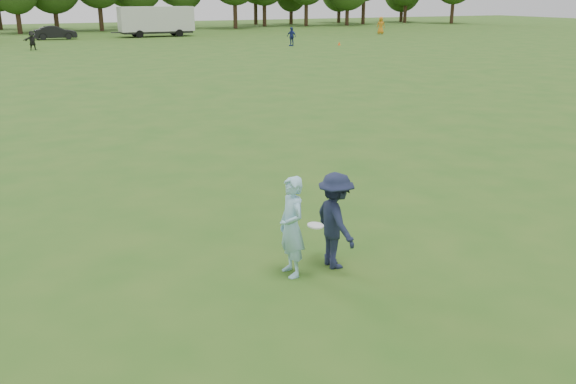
# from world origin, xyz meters

# --- Properties ---
(ground) EXTENTS (200.00, 200.00, 0.00)m
(ground) POSITION_xyz_m (0.00, 0.00, 0.00)
(ground) COLOR #295718
(ground) RESTS_ON ground
(thrower) EXTENTS (0.41, 0.62, 1.70)m
(thrower) POSITION_xyz_m (-1.01, -0.23, 0.85)
(thrower) COLOR #94CDE5
(thrower) RESTS_ON ground
(defender) EXTENTS (0.65, 1.09, 1.67)m
(defender) POSITION_xyz_m (-0.20, -0.26, 0.83)
(defender) COLOR #1A213A
(defender) RESTS_ON ground
(player_far_b) EXTENTS (0.84, 1.05, 1.67)m
(player_far_b) POSITION_xyz_m (19.69, 42.52, 0.83)
(player_far_b) COLOR navy
(player_far_b) RESTS_ON ground
(player_far_c) EXTENTS (1.15, 1.07, 1.98)m
(player_far_c) POSITION_xyz_m (36.68, 53.49, 0.99)
(player_far_c) COLOR orange
(player_far_c) RESTS_ON ground
(player_far_d) EXTENTS (1.52, 0.65, 1.58)m
(player_far_d) POSITION_xyz_m (-1.82, 47.95, 0.79)
(player_far_d) COLOR #262626
(player_far_d) RESTS_ON ground
(car_f) EXTENTS (4.26, 1.64, 1.39)m
(car_f) POSITION_xyz_m (1.23, 60.58, 0.69)
(car_f) COLOR black
(car_f) RESTS_ON ground
(field_cone) EXTENTS (0.28, 0.28, 0.30)m
(field_cone) POSITION_xyz_m (24.04, 41.36, 0.15)
(field_cone) COLOR #FC500D
(field_cone) RESTS_ON ground
(disc_in_play) EXTENTS (0.32, 0.32, 0.05)m
(disc_in_play) POSITION_xyz_m (-0.71, -0.49, 0.91)
(disc_in_play) COLOR white
(disc_in_play) RESTS_ON ground
(cargo_trailer) EXTENTS (9.00, 2.75, 3.20)m
(cargo_trailer) POSITION_xyz_m (11.85, 60.55, 1.78)
(cargo_trailer) COLOR silver
(cargo_trailer) RESTS_ON ground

